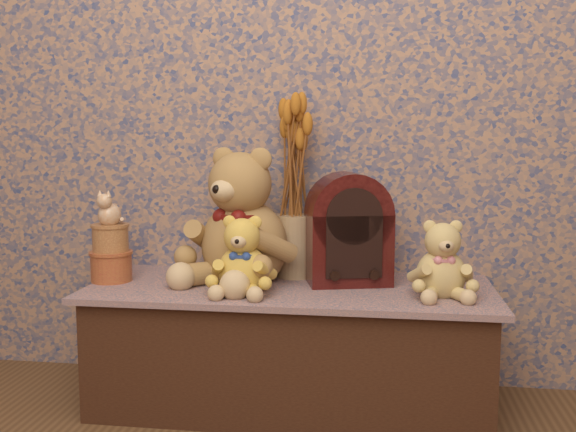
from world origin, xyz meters
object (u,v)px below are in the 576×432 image
ceramic_vase (295,246)px  biscuit_tin_lower (111,267)px  cathedral_radio (348,228)px  teddy_medium (243,251)px  teddy_large (244,210)px  cat_figurine (109,207)px  teddy_small (441,255)px

ceramic_vase → biscuit_tin_lower: ceramic_vase is taller
cathedral_radio → teddy_medium: bearing=-164.2°
teddy_large → cat_figurine: teddy_large is taller
cathedral_radio → biscuit_tin_lower: 0.82m
cathedral_radio → cat_figurine: size_ratio=3.04×
teddy_medium → teddy_small: (0.62, 0.05, -0.00)m
teddy_small → biscuit_tin_lower: (-1.10, 0.05, -0.08)m
teddy_medium → teddy_small: size_ratio=1.04×
teddy_large → biscuit_tin_lower: (-0.45, -0.06, -0.20)m
biscuit_tin_lower → cat_figurine: cat_figurine is taller
teddy_large → teddy_small: (0.65, -0.11, -0.12)m
biscuit_tin_lower → teddy_large: bearing=8.0°
cathedral_radio → ceramic_vase: (-0.19, 0.07, -0.08)m
teddy_small → teddy_large: bearing=162.3°
teddy_small → biscuit_tin_lower: teddy_small is taller
teddy_medium → ceramic_vase: teddy_medium is taller
ceramic_vase → teddy_large: bearing=-148.3°
teddy_small → ceramic_vase: size_ratio=1.17×
teddy_large → cat_figurine: (-0.45, -0.06, 0.01)m
cat_figurine → teddy_large: bearing=14.9°
ceramic_vase → biscuit_tin_lower: 0.64m
ceramic_vase → biscuit_tin_lower: size_ratio=1.58×
teddy_large → cat_figurine: size_ratio=3.99×
biscuit_tin_lower → cat_figurine: 0.21m
teddy_large → biscuit_tin_lower: teddy_large is taller
ceramic_vase → cat_figurine: size_ratio=1.78×
cat_figurine → cathedral_radio: bearing=13.5°
ceramic_vase → cat_figurine: cat_figurine is taller
teddy_medium → cathedral_radio: cathedral_radio is taller
ceramic_vase → cat_figurine: (-0.61, -0.16, 0.15)m
biscuit_tin_lower → cat_figurine: size_ratio=1.13×
teddy_large → cathedral_radio: 0.36m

